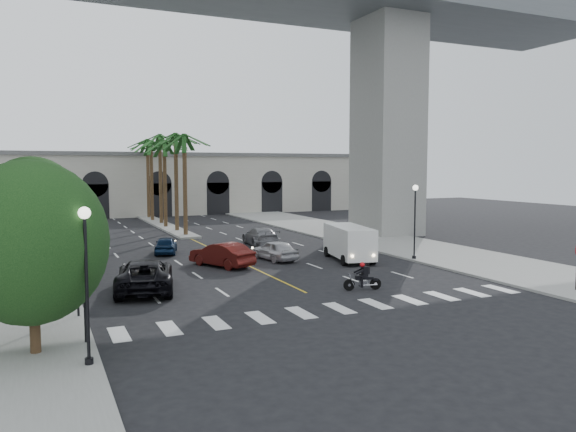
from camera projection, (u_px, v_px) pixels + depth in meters
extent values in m
plane|color=black|center=(324.00, 301.00, 27.67)|extent=(140.00, 140.00, 0.00)
cube|color=gray|center=(1.00, 271.00, 35.16)|extent=(8.00, 100.00, 0.15)
cube|color=gray|center=(398.00, 244.00, 47.42)|extent=(8.00, 100.00, 0.15)
cube|color=gray|center=(164.00, 225.00, 62.18)|extent=(2.00, 24.00, 0.20)
cube|color=beige|center=(138.00, 185.00, 77.28)|extent=(70.00, 10.00, 8.00)
cube|color=slate|center=(137.00, 154.00, 76.91)|extent=(71.00, 10.50, 0.50)
cube|color=gray|center=(387.00, 127.00, 54.30)|extent=(5.00, 6.00, 20.80)
cylinder|color=#47331E|center=(185.00, 186.00, 52.69)|extent=(0.40, 0.40, 9.50)
cylinder|color=#47331E|center=(176.00, 184.00, 56.35)|extent=(0.40, 0.40, 9.80)
cylinder|color=#47331E|center=(165.00, 185.00, 59.88)|extent=(0.40, 0.40, 9.30)
cylinder|color=#47331E|center=(161.00, 180.00, 63.62)|extent=(0.40, 0.40, 10.10)
cylinder|color=#47331E|center=(152.00, 182.00, 67.18)|extent=(0.40, 0.40, 9.60)
cylinder|color=#47331E|center=(148.00, 180.00, 70.92)|extent=(0.40, 0.40, 9.90)
cylinder|color=#382616|center=(35.00, 324.00, 19.53)|extent=(0.36, 0.36, 2.34)
ellipsoid|color=black|center=(31.00, 242.00, 19.28)|extent=(5.20, 5.20, 5.72)
cylinder|color=#382616|center=(35.00, 263.00, 31.34)|extent=(0.36, 0.36, 2.45)
ellipsoid|color=black|center=(33.00, 210.00, 31.07)|extent=(5.44, 5.44, 5.98)
cylinder|color=#382616|center=(35.00, 240.00, 42.25)|extent=(0.36, 0.36, 2.27)
ellipsoid|color=black|center=(34.00, 203.00, 42.00)|extent=(5.04, 5.04, 5.54)
cylinder|color=black|center=(89.00, 363.00, 18.46)|extent=(0.28, 0.28, 0.36)
cylinder|color=black|center=(87.00, 291.00, 18.24)|extent=(0.11, 0.11, 5.00)
sphere|color=white|center=(84.00, 213.00, 18.02)|extent=(0.40, 0.40, 0.40)
cylinder|color=black|center=(62.00, 263.00, 37.53)|extent=(0.28, 0.28, 0.36)
cylinder|color=black|center=(60.00, 227.00, 37.32)|extent=(0.11, 0.11, 5.00)
sphere|color=white|center=(59.00, 189.00, 37.09)|extent=(0.40, 0.40, 0.40)
cylinder|color=black|center=(414.00, 258.00, 39.58)|extent=(0.28, 0.28, 0.36)
cylinder|color=black|center=(415.00, 224.00, 39.37)|extent=(0.11, 0.11, 5.00)
sphere|color=white|center=(415.00, 188.00, 39.14)|extent=(0.40, 0.40, 0.40)
cylinder|color=black|center=(85.00, 300.00, 20.63)|extent=(0.10, 0.10, 3.50)
cube|color=black|center=(83.00, 259.00, 20.50)|extent=(0.25, 0.18, 0.80)
cylinder|color=black|center=(77.00, 280.00, 24.26)|extent=(0.10, 0.10, 3.50)
cube|color=black|center=(76.00, 245.00, 24.13)|extent=(0.25, 0.18, 0.80)
cylinder|color=black|center=(349.00, 285.00, 29.98)|extent=(0.63, 0.24, 0.62)
cylinder|color=black|center=(375.00, 284.00, 30.28)|extent=(0.63, 0.24, 0.62)
cube|color=silver|center=(363.00, 283.00, 30.13)|extent=(0.47, 0.37, 0.27)
cube|color=black|center=(361.00, 278.00, 30.08)|extent=(0.61, 0.35, 0.21)
cube|color=black|center=(369.00, 278.00, 30.18)|extent=(0.51, 0.34, 0.12)
cylinder|color=black|center=(353.00, 274.00, 29.97)|extent=(0.15, 0.56, 0.03)
cube|color=black|center=(365.00, 271.00, 30.09)|extent=(0.35, 0.44, 0.54)
cube|color=black|center=(368.00, 270.00, 30.12)|extent=(0.21, 0.33, 0.39)
sphere|color=red|center=(362.00, 265.00, 30.03)|extent=(0.27, 0.27, 0.27)
imported|color=#B1B1B6|center=(275.00, 250.00, 39.75)|extent=(2.32, 4.42, 1.43)
imported|color=#561411|center=(222.00, 255.00, 37.22)|extent=(3.58, 5.11, 1.60)
imported|color=black|center=(145.00, 275.00, 29.84)|extent=(4.07, 6.64, 1.72)
imported|color=slate|center=(260.00, 236.00, 47.24)|extent=(2.62, 5.42, 1.52)
imported|color=#0E2344|center=(166.00, 245.00, 42.67)|extent=(2.55, 4.15, 1.32)
cube|color=white|center=(349.00, 241.00, 39.54)|extent=(3.22, 6.00, 2.11)
cube|color=black|center=(362.00, 243.00, 36.90)|extent=(1.96, 0.65, 0.90)
cylinder|color=black|center=(344.00, 260.00, 37.46)|extent=(0.44, 0.78, 0.74)
cylinder|color=black|center=(373.00, 259.00, 37.90)|extent=(0.44, 0.78, 0.74)
cylinder|color=black|center=(327.00, 252.00, 41.36)|extent=(0.44, 0.78, 0.74)
cylinder|color=black|center=(353.00, 251.00, 41.79)|extent=(0.44, 0.78, 0.74)
imported|color=black|center=(65.00, 274.00, 29.35)|extent=(1.08, 1.06, 1.75)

